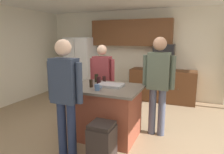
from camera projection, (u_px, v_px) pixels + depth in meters
name	position (u px, v px, depth m)	size (l,w,h in m)	color
floor	(109.00, 134.00, 3.75)	(7.04, 7.04, 0.00)	#937A5B
back_wall	(145.00, 54.00, 6.04)	(6.40, 0.10, 2.60)	beige
cabinet_run_upper	(131.00, 33.00, 5.89)	(2.40, 0.38, 0.75)	brown
cabinet_run_lower	(162.00, 85.00, 5.69)	(1.80, 0.63, 0.90)	brown
refrigerator	(81.00, 66.00, 6.48)	(0.87, 0.76, 1.79)	white
microwave_over_range	(164.00, 50.00, 5.52)	(0.56, 0.40, 0.32)	black
kitchen_island	(106.00, 111.00, 3.59)	(1.25, 0.97, 0.93)	brown
person_host_foreground	(158.00, 79.00, 3.55)	(0.57, 0.24, 1.79)	#4C5166
person_guest_by_door	(102.00, 77.00, 4.34)	(0.57, 0.22, 1.63)	#4C5166
person_guest_right	(65.00, 91.00, 2.86)	(0.57, 0.23, 1.75)	#232D4C
glass_dark_ale	(96.00, 78.00, 3.88)	(0.08, 0.08, 0.15)	black
tumbler_amber	(91.00, 83.00, 3.46)	(0.06, 0.06, 0.14)	black
mug_ceramic_white	(77.00, 86.00, 3.38)	(0.12, 0.08, 0.10)	#4C6B99
mug_blue_stoneware	(97.00, 87.00, 3.24)	(0.13, 0.09, 0.10)	#4C6B99
glass_pilsner	(104.00, 79.00, 3.84)	(0.06, 0.06, 0.12)	black
glass_short_whisky	(99.00, 80.00, 3.70)	(0.08, 0.08, 0.13)	black
serving_tray	(111.00, 85.00, 3.53)	(0.44, 0.30, 0.04)	#B7B7BC
trash_bin	(102.00, 143.00, 2.82)	(0.34, 0.34, 0.61)	black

